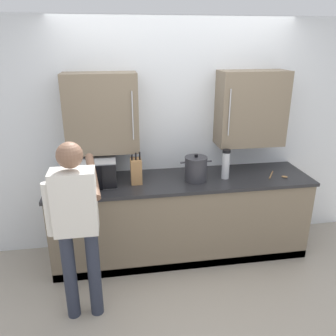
{
  "coord_description": "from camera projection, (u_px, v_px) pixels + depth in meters",
  "views": [
    {
      "loc": [
        -0.67,
        -2.42,
        2.26
      ],
      "look_at": [
        -0.15,
        0.78,
        1.05
      ],
      "focal_mm": 36.42,
      "sensor_mm": 36.0,
      "label": 1
    }
  ],
  "objects": [
    {
      "name": "ground_plane",
      "position": [
        198.0,
        303.0,
        3.13
      ],
      "size": [
        9.66,
        9.66,
        0.0
      ],
      "primitive_type": "plane",
      "color": "#9E9384"
    },
    {
      "name": "back_wall_tiled",
      "position": [
        176.0,
        131.0,
        3.74
      ],
      "size": [
        4.39,
        0.44,
        2.51
      ],
      "color": "silver",
      "rests_on": "ground_plane"
    },
    {
      "name": "counter_unit",
      "position": [
        181.0,
        217.0,
        3.74
      ],
      "size": [
        2.75,
        0.7,
        0.9
      ],
      "color": "#756651",
      "rests_on": "ground_plane"
    },
    {
      "name": "microwave_oven",
      "position": [
        90.0,
        171.0,
        3.43
      ],
      "size": [
        0.49,
        0.43,
        0.26
      ],
      "color": "#B7BABF",
      "rests_on": "counter_unit"
    },
    {
      "name": "thermos_flask",
      "position": [
        226.0,
        164.0,
        3.55
      ],
      "size": [
        0.08,
        0.08,
        0.31
      ],
      "color": "#B7BABF",
      "rests_on": "counter_unit"
    },
    {
      "name": "stock_pot",
      "position": [
        196.0,
        169.0,
        3.5
      ],
      "size": [
        0.33,
        0.23,
        0.29
      ],
      "color": "#2D2D33",
      "rests_on": "counter_unit"
    },
    {
      "name": "wooden_spoon",
      "position": [
        278.0,
        176.0,
        3.64
      ],
      "size": [
        0.22,
        0.21,
        0.02
      ],
      "color": "#A37547",
      "rests_on": "counter_unit"
    },
    {
      "name": "knife_block",
      "position": [
        136.0,
        171.0,
        3.44
      ],
      "size": [
        0.11,
        0.15,
        0.33
      ],
      "color": "#A37547",
      "rests_on": "counter_unit"
    },
    {
      "name": "person_figure",
      "position": [
        76.0,
        219.0,
        2.7
      ],
      "size": [
        0.44,
        0.61,
        1.58
      ],
      "color": "#282D3D",
      "rests_on": "ground_plane"
    }
  ]
}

